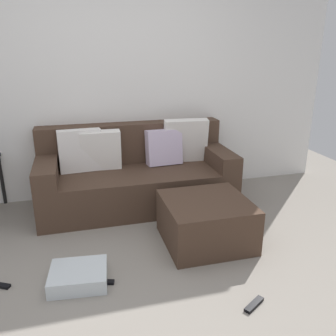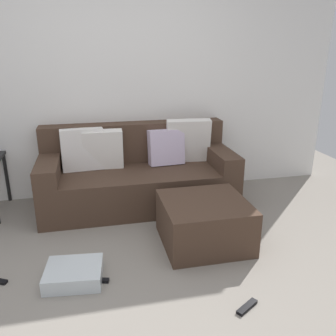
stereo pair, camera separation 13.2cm
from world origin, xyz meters
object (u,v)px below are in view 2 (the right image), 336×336
at_px(remote_near_ottoman, 247,307).
at_px(remote_by_storage_bin, 98,280).
at_px(couch_sectional, 138,173).
at_px(storage_bin, 74,274).
at_px(ottoman, 204,222).

height_order(remote_near_ottoman, remote_by_storage_bin, same).
bearing_deg(couch_sectional, storage_bin, -116.92).
relative_size(remote_near_ottoman, remote_by_storage_bin, 1.10).
xyz_separation_m(storage_bin, remote_near_ottoman, (1.11, -0.55, -0.05)).
height_order(ottoman, storage_bin, ottoman).
xyz_separation_m(ottoman, remote_by_storage_bin, (-0.93, -0.37, -0.18)).
distance_m(remote_near_ottoman, remote_by_storage_bin, 1.07).
height_order(ottoman, remote_near_ottoman, ottoman).
distance_m(ottoman, storage_bin, 1.14).
relative_size(storage_bin, remote_by_storage_bin, 2.41).
distance_m(couch_sectional, remote_by_storage_bin, 1.46).
bearing_deg(storage_bin, remote_near_ottoman, -26.29).
relative_size(ottoman, storage_bin, 1.77).
bearing_deg(remote_by_storage_bin, storage_bin, 177.65).
height_order(couch_sectional, remote_near_ottoman, couch_sectional).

